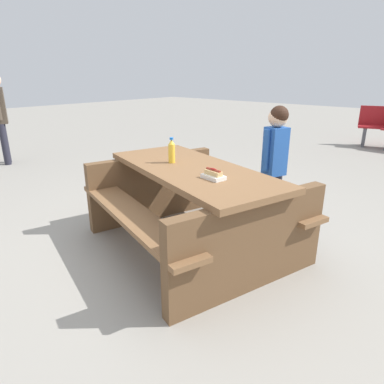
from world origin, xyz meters
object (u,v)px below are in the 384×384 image
Objects in this scene: picnic_table at (192,201)px; soda_bottle at (171,151)px; hotdog_tray at (213,175)px; child_in_coat at (275,152)px.

picnic_table is 0.48m from soda_bottle.
hotdog_tray reaches higher than picnic_table.
hotdog_tray is at bearing -88.38° from child_in_coat.
picnic_table is 1.72× the size of child_in_coat.
hotdog_tray is 0.16× the size of child_in_coat.
hotdog_tray is 1.02m from child_in_coat.
child_in_coat is (-0.03, 1.02, 0.00)m from hotdog_tray.
picnic_table is at bearing 1.06° from soda_bottle.
child_in_coat is at bearing 70.14° from picnic_table.
soda_bottle reaches higher than picnic_table.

